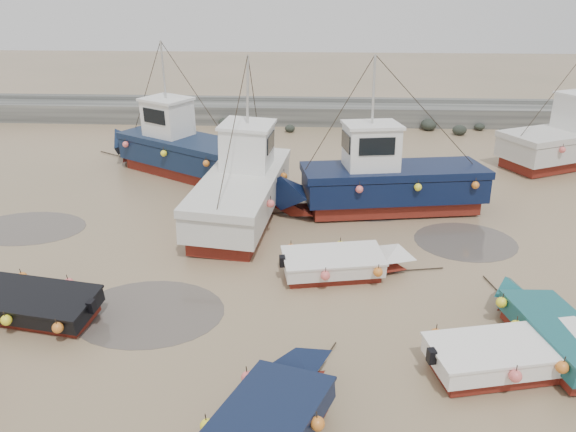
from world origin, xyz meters
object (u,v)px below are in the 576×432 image
(dinghy_2, at_px, (551,327))
(dinghy_4, at_px, (18,299))
(dinghy_1, at_px, (263,431))
(cabin_boat_2, at_px, (378,180))
(dinghy_5, at_px, (344,261))
(cabin_boat_3, at_px, (573,139))
(dinghy_3, at_px, (529,352))
(cabin_boat_1, at_px, (244,183))
(cabin_boat_0, at_px, (175,146))
(person, at_px, (267,197))

(dinghy_2, bearing_deg, dinghy_4, 166.01)
(dinghy_1, height_order, dinghy_4, same)
(dinghy_4, distance_m, cabin_boat_2, 13.78)
(dinghy_5, xyz_separation_m, cabin_boat_3, (12.06, 12.46, 0.80))
(dinghy_4, distance_m, dinghy_5, 9.71)
(dinghy_1, relative_size, dinghy_3, 0.98)
(cabin_boat_3, bearing_deg, dinghy_5, -70.29)
(dinghy_3, distance_m, cabin_boat_1, 12.62)
(dinghy_3, height_order, dinghy_4, same)
(dinghy_1, bearing_deg, cabin_boat_2, 97.77)
(cabin_boat_0, bearing_deg, cabin_boat_3, -51.40)
(dinghy_2, relative_size, dinghy_5, 1.08)
(cabin_boat_2, bearing_deg, cabin_boat_3, -65.67)
(dinghy_4, xyz_separation_m, cabin_boat_2, (10.88, 8.42, 0.78))
(dinghy_2, distance_m, dinghy_4, 14.54)
(dinghy_1, bearing_deg, dinghy_4, 170.71)
(cabin_boat_3, bearing_deg, dinghy_3, -50.73)
(dinghy_2, relative_size, cabin_boat_3, 0.64)
(dinghy_2, height_order, cabin_boat_3, cabin_boat_3)
(dinghy_1, height_order, person, dinghy_1)
(dinghy_4, height_order, person, dinghy_4)
(cabin_boat_3, distance_m, person, 16.15)
(dinghy_4, distance_m, cabin_boat_1, 9.62)
(dinghy_1, distance_m, cabin_boat_0, 18.56)
(cabin_boat_1, height_order, cabin_boat_2, same)
(dinghy_4, bearing_deg, dinghy_1, -111.83)
(dinghy_2, relative_size, dinghy_4, 0.93)
(dinghy_1, bearing_deg, dinghy_2, 52.10)
(person, bearing_deg, dinghy_2, 122.19)
(dinghy_1, distance_m, cabin_boat_3, 24.31)
(cabin_boat_0, relative_size, cabin_boat_2, 0.86)
(dinghy_2, distance_m, cabin_boat_2, 9.77)
(dinghy_3, height_order, person, dinghy_3)
(cabin_boat_0, height_order, person, cabin_boat_0)
(dinghy_3, relative_size, cabin_boat_2, 0.62)
(cabin_boat_3, bearing_deg, dinghy_4, -80.67)
(cabin_boat_2, distance_m, person, 5.03)
(dinghy_3, relative_size, cabin_boat_3, 0.71)
(dinghy_1, relative_size, person, 3.90)
(dinghy_3, bearing_deg, dinghy_1, -77.38)
(dinghy_3, xyz_separation_m, person, (-7.40, 11.46, -0.54))
(dinghy_1, height_order, dinghy_5, same)
(dinghy_3, relative_size, dinghy_5, 1.21)
(dinghy_3, xyz_separation_m, cabin_boat_3, (7.73, 16.95, 0.82))
(dinghy_2, xyz_separation_m, cabin_boat_1, (-9.08, 8.51, 0.76))
(person, bearing_deg, cabin_boat_0, -39.97)
(dinghy_2, relative_size, cabin_boat_1, 0.53)
(dinghy_5, distance_m, cabin_boat_1, 6.42)
(cabin_boat_2, bearing_deg, cabin_boat_1, 86.67)
(cabin_boat_2, bearing_deg, dinghy_5, 155.34)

